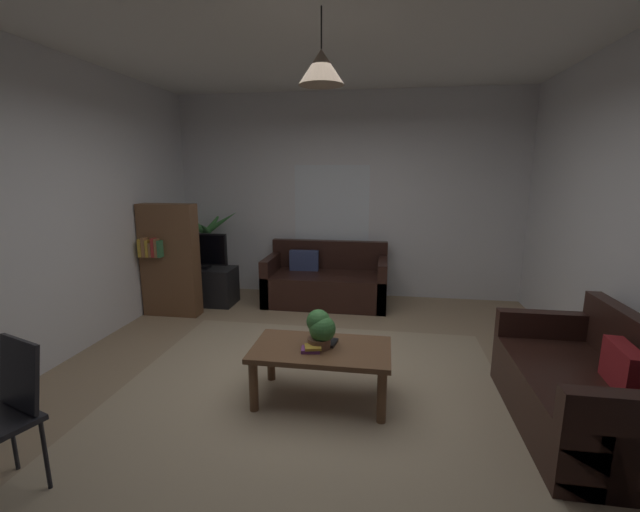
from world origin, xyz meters
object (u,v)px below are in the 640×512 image
at_px(remote_on_table_0, 333,343).
at_px(bookshelf_corner, 169,260).
at_px(coffee_table, 321,356).
at_px(potted_plant_on_table, 320,328).
at_px(book_on_table_1, 313,347).
at_px(folding_chair, 1,410).
at_px(tv_stand, 203,286).
at_px(potted_palm_corner, 208,257).
at_px(pendant_lamp, 321,67).
at_px(tv, 200,251).
at_px(couch_under_window, 326,283).
at_px(couch_right_side, 585,394).
at_px(book_on_table_0, 311,350).

height_order(remote_on_table_0, bookshelf_corner, bookshelf_corner).
height_order(coffee_table, bookshelf_corner, bookshelf_corner).
distance_m(coffee_table, potted_plant_on_table, 0.23).
xyz_separation_m(book_on_table_1, folding_chair, (-1.54, -1.14, 0.03)).
bearing_deg(tv_stand, potted_palm_corner, 104.86).
distance_m(tv_stand, pendant_lamp, 3.68).
height_order(tv, pendant_lamp, pendant_lamp).
height_order(couch_under_window, couch_right_side, same).
height_order(coffee_table, remote_on_table_0, remote_on_table_0).
xyz_separation_m(book_on_table_1, remote_on_table_0, (0.13, 0.16, -0.03)).
bearing_deg(book_on_table_0, couch_right_side, -0.70).
bearing_deg(tv_stand, remote_on_table_0, -45.20).
distance_m(tv_stand, tv, 0.49).
bearing_deg(book_on_table_1, tv, 131.09).
bearing_deg(couch_under_window, pendant_lamp, -82.60).
bearing_deg(book_on_table_1, folding_chair, -143.38).
xyz_separation_m(tv, potted_palm_corner, (-0.14, 0.56, -0.22)).
bearing_deg(book_on_table_1, tv_stand, 130.82).
bearing_deg(bookshelf_corner, potted_plant_on_table, -37.50).
distance_m(couch_right_side, tv_stand, 4.47).
height_order(coffee_table, potted_plant_on_table, potted_plant_on_table).
xyz_separation_m(book_on_table_1, tv_stand, (-1.93, 2.24, -0.23)).
xyz_separation_m(couch_right_side, coffee_table, (-1.87, 0.11, 0.09)).
relative_size(tv, pendant_lamp, 1.53).
relative_size(couch_under_window, pendant_lamp, 3.32).
relative_size(couch_under_window, book_on_table_0, 11.72).
xyz_separation_m(book_on_table_0, folding_chair, (-1.52, -1.14, 0.05)).
relative_size(couch_right_side, folding_chair, 1.64).
bearing_deg(tv_stand, couch_under_window, 9.74).
height_order(potted_palm_corner, bookshelf_corner, bookshelf_corner).
distance_m(book_on_table_0, pendant_lamp, 2.03).
xyz_separation_m(couch_under_window, tv, (-1.67, -0.31, 0.47)).
bearing_deg(couch_under_window, book_on_table_0, -84.37).
height_order(book_on_table_1, folding_chair, folding_chair).
relative_size(remote_on_table_0, potted_palm_corner, 0.13).
distance_m(couch_under_window, coffee_table, 2.46).
bearing_deg(book_on_table_0, remote_on_table_0, 45.69).
xyz_separation_m(potted_plant_on_table, tv, (-1.98, 2.12, 0.15)).
distance_m(tv_stand, bookshelf_corner, 0.69).
bearing_deg(couch_right_side, tv_stand, -120.38).
relative_size(folding_chair, pendant_lamp, 1.76).
bearing_deg(potted_plant_on_table, remote_on_table_0, 33.72).
bearing_deg(remote_on_table_0, folding_chair, 46.35).
bearing_deg(book_on_table_1, book_on_table_0, 170.84).
height_order(book_on_table_1, pendant_lamp, pendant_lamp).
bearing_deg(book_on_table_0, couch_under_window, 95.63).
bearing_deg(potted_palm_corner, book_on_table_0, -53.41).
relative_size(tv, potted_palm_corner, 0.60).
bearing_deg(tv, coffee_table, -47.04).
distance_m(couch_right_side, tv, 4.48).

